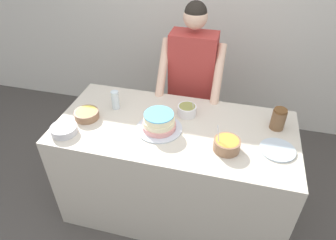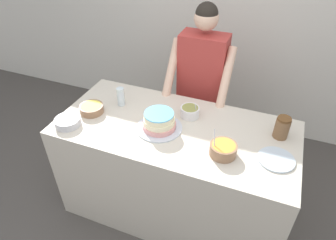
{
  "view_description": "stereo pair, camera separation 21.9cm",
  "coord_description": "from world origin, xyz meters",
  "px_view_note": "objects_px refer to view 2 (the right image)",
  "views": [
    {
      "loc": [
        0.39,
        -1.31,
        2.35
      ],
      "look_at": [
        -0.04,
        0.39,
        1.02
      ],
      "focal_mm": 32.0,
      "sensor_mm": 36.0,
      "label": 1
    },
    {
      "loc": [
        0.6,
        -1.24,
        2.35
      ],
      "look_at": [
        -0.04,
        0.39,
        1.02
      ],
      "focal_mm": 32.0,
      "sensor_mm": 36.0,
      "label": 2
    }
  ],
  "objects_px": {
    "frosting_bowl_olive": "(190,111)",
    "person_baker": "(202,78)",
    "frosting_bowl_orange": "(223,149)",
    "ceramic_plate": "(276,159)",
    "cake": "(159,122)",
    "frosting_bowl_yellow": "(92,108)",
    "stoneware_jar": "(282,128)",
    "drinking_glass": "(121,97)",
    "frosting_bowl_white": "(68,121)"
  },
  "relations": [
    {
      "from": "frosting_bowl_yellow",
      "to": "stoneware_jar",
      "type": "xyz_separation_m",
      "value": [
        1.44,
        0.24,
        0.05
      ]
    },
    {
      "from": "frosting_bowl_orange",
      "to": "frosting_bowl_yellow",
      "type": "relative_size",
      "value": 0.98
    },
    {
      "from": "drinking_glass",
      "to": "stoneware_jar",
      "type": "relative_size",
      "value": 0.94
    },
    {
      "from": "cake",
      "to": "stoneware_jar",
      "type": "distance_m",
      "value": 0.88
    },
    {
      "from": "drinking_glass",
      "to": "ceramic_plate",
      "type": "distance_m",
      "value": 1.29
    },
    {
      "from": "frosting_bowl_orange",
      "to": "ceramic_plate",
      "type": "height_order",
      "value": "frosting_bowl_orange"
    },
    {
      "from": "frosting_bowl_olive",
      "to": "stoneware_jar",
      "type": "height_order",
      "value": "stoneware_jar"
    },
    {
      "from": "frosting_bowl_orange",
      "to": "frosting_bowl_olive",
      "type": "relative_size",
      "value": 1.25
    },
    {
      "from": "frosting_bowl_orange",
      "to": "frosting_bowl_olive",
      "type": "distance_m",
      "value": 0.48
    },
    {
      "from": "cake",
      "to": "stoneware_jar",
      "type": "xyz_separation_m",
      "value": [
        0.85,
        0.23,
        0.02
      ]
    },
    {
      "from": "frosting_bowl_yellow",
      "to": "stoneware_jar",
      "type": "bearing_deg",
      "value": 9.42
    },
    {
      "from": "ceramic_plate",
      "to": "frosting_bowl_orange",
      "type": "bearing_deg",
      "value": -167.35
    },
    {
      "from": "cake",
      "to": "drinking_glass",
      "type": "bearing_deg",
      "value": 157.05
    },
    {
      "from": "frosting_bowl_yellow",
      "to": "drinking_glass",
      "type": "xyz_separation_m",
      "value": [
        0.17,
        0.18,
        0.04
      ]
    },
    {
      "from": "frosting_bowl_olive",
      "to": "ceramic_plate",
      "type": "distance_m",
      "value": 0.74
    },
    {
      "from": "person_baker",
      "to": "cake",
      "type": "relative_size",
      "value": 4.85
    },
    {
      "from": "frosting_bowl_orange",
      "to": "frosting_bowl_white",
      "type": "bearing_deg",
      "value": -174.48
    },
    {
      "from": "frosting_bowl_orange",
      "to": "stoneware_jar",
      "type": "bearing_deg",
      "value": 44.5
    },
    {
      "from": "frosting_bowl_yellow",
      "to": "ceramic_plate",
      "type": "xyz_separation_m",
      "value": [
        1.44,
        -0.02,
        -0.03
      ]
    },
    {
      "from": "cake",
      "to": "frosting_bowl_orange",
      "type": "relative_size",
      "value": 1.85
    },
    {
      "from": "frosting_bowl_yellow",
      "to": "drinking_glass",
      "type": "height_order",
      "value": "drinking_glass"
    },
    {
      "from": "person_baker",
      "to": "ceramic_plate",
      "type": "relative_size",
      "value": 6.86
    },
    {
      "from": "cake",
      "to": "frosting_bowl_orange",
      "type": "xyz_separation_m",
      "value": [
        0.51,
        -0.1,
        -0.02
      ]
    },
    {
      "from": "frosting_bowl_olive",
      "to": "stoneware_jar",
      "type": "distance_m",
      "value": 0.69
    },
    {
      "from": "cake",
      "to": "drinking_glass",
      "type": "height_order",
      "value": "drinking_glass"
    },
    {
      "from": "frosting_bowl_orange",
      "to": "drinking_glass",
      "type": "relative_size",
      "value": 1.19
    },
    {
      "from": "frosting_bowl_white",
      "to": "stoneware_jar",
      "type": "height_order",
      "value": "stoneware_jar"
    },
    {
      "from": "frosting_bowl_olive",
      "to": "person_baker",
      "type": "bearing_deg",
      "value": 96.08
    },
    {
      "from": "frosting_bowl_olive",
      "to": "drinking_glass",
      "type": "height_order",
      "value": "drinking_glass"
    },
    {
      "from": "person_baker",
      "to": "stoneware_jar",
      "type": "relative_size",
      "value": 9.99
    },
    {
      "from": "stoneware_jar",
      "to": "person_baker",
      "type": "bearing_deg",
      "value": 145.69
    },
    {
      "from": "frosting_bowl_olive",
      "to": "drinking_glass",
      "type": "distance_m",
      "value": 0.59
    },
    {
      "from": "cake",
      "to": "ceramic_plate",
      "type": "relative_size",
      "value": 1.42
    },
    {
      "from": "frosting_bowl_yellow",
      "to": "frosting_bowl_olive",
      "type": "xyz_separation_m",
      "value": [
        0.75,
        0.24,
        0.01
      ]
    },
    {
      "from": "frosting_bowl_orange",
      "to": "frosting_bowl_yellow",
      "type": "height_order",
      "value": "frosting_bowl_orange"
    },
    {
      "from": "person_baker",
      "to": "frosting_bowl_orange",
      "type": "bearing_deg",
      "value": -64.68
    },
    {
      "from": "frosting_bowl_yellow",
      "to": "frosting_bowl_white",
      "type": "bearing_deg",
      "value": -109.77
    },
    {
      "from": "person_baker",
      "to": "cake",
      "type": "bearing_deg",
      "value": -98.48
    },
    {
      "from": "frosting_bowl_olive",
      "to": "frosting_bowl_yellow",
      "type": "bearing_deg",
      "value": -162.39
    },
    {
      "from": "frosting_bowl_white",
      "to": "frosting_bowl_olive",
      "type": "relative_size",
      "value": 1.3
    },
    {
      "from": "cake",
      "to": "frosting_bowl_orange",
      "type": "bearing_deg",
      "value": -11.5
    },
    {
      "from": "frosting_bowl_olive",
      "to": "drinking_glass",
      "type": "relative_size",
      "value": 0.95
    },
    {
      "from": "frosting_bowl_orange",
      "to": "frosting_bowl_white",
      "type": "relative_size",
      "value": 0.97
    },
    {
      "from": "cake",
      "to": "frosting_bowl_olive",
      "type": "relative_size",
      "value": 2.33
    },
    {
      "from": "frosting_bowl_orange",
      "to": "cake",
      "type": "bearing_deg",
      "value": 168.5
    },
    {
      "from": "drinking_glass",
      "to": "ceramic_plate",
      "type": "height_order",
      "value": "drinking_glass"
    },
    {
      "from": "person_baker",
      "to": "frosting_bowl_olive",
      "type": "height_order",
      "value": "person_baker"
    },
    {
      "from": "frosting_bowl_orange",
      "to": "ceramic_plate",
      "type": "distance_m",
      "value": 0.35
    },
    {
      "from": "frosting_bowl_orange",
      "to": "drinking_glass",
      "type": "distance_m",
      "value": 0.97
    },
    {
      "from": "person_baker",
      "to": "cake",
      "type": "distance_m",
      "value": 0.75
    }
  ]
}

